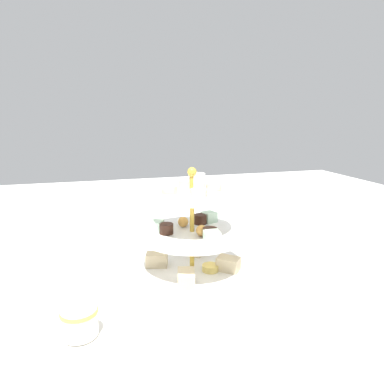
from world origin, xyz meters
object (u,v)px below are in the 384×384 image
Objects in this scene: water_glass_tall_right at (137,216)px; butter_knife_right at (39,280)px; tiered_serving_stand at (192,240)px; teacup_with_saucer at (80,324)px; water_glass_short_left at (172,335)px; butter_knife_left at (274,236)px.

butter_knife_right is at bearing -137.35° from water_glass_tall_right.
tiered_serving_stand reaches higher than butter_knife_right.
butter_knife_right is (-0.09, 0.23, -0.02)m from teacup_with_saucer.
tiered_serving_stand is 3.99× the size of water_glass_short_left.
butter_knife_right is (-0.33, 0.05, -0.07)m from tiered_serving_stand.
tiered_serving_stand reaches higher than butter_knife_left.
teacup_with_saucer is at bearing -107.81° from water_glass_tall_right.
butter_knife_right is (-0.62, -0.11, 0.00)m from butter_knife_left.
water_glass_short_left is (-0.10, -0.26, -0.04)m from tiered_serving_stand.
tiered_serving_stand is at bearing 68.53° from water_glass_short_left.
water_glass_short_left is 0.41× the size of butter_knife_left.
water_glass_short_left is at bearing -91.30° from water_glass_tall_right.
butter_knife_right is at bearing 73.68° from butter_knife_left.
butter_knife_left is 1.00× the size of butter_knife_right.
water_glass_short_left is at bearing 110.40° from butter_knife_left.
butter_knife_left is at bearing 117.94° from butter_knife_right.
water_glass_short_left is 0.38m from butter_knife_right.
butter_knife_left is at bearing 46.88° from water_glass_short_left.
butter_knife_left is at bearing 32.82° from teacup_with_saucer.
tiered_serving_stand is 1.64× the size of butter_knife_right.
water_glass_tall_right reaches higher than teacup_with_saucer.
tiered_serving_stand is 0.28m from water_glass_short_left.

